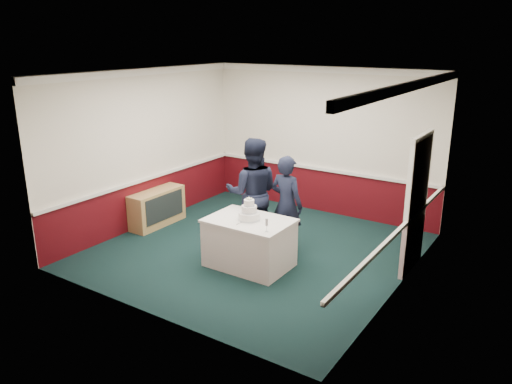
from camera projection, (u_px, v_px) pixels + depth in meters
The scene contains 9 objects.
ground at pixel (255, 250), 8.65m from camera, with size 5.00×5.00×0.00m, color #112A27.
room_shell at pixel (278, 133), 8.52m from camera, with size 5.00×5.00×3.00m.
sideboard at pixel (157, 208), 9.73m from camera, with size 0.41×1.20×0.70m.
cake_table at pixel (249, 242), 7.96m from camera, with size 1.32×0.92×0.79m.
wedding_cake at pixel (249, 213), 7.81m from camera, with size 0.35×0.35×0.36m.
cake_knife at pixel (240, 223), 7.70m from camera, with size 0.01×0.22×0.01m, color silver.
champagne_flute at pixel (267, 223), 7.32m from camera, with size 0.05×0.05×0.21m.
person_man at pixel (252, 193), 8.62m from camera, with size 0.94×0.73×1.93m, color black.
person_woman at pixel (286, 205), 8.38m from camera, with size 0.62×0.40×1.69m, color black.
Camera 1 is at (4.38, -6.65, 3.54)m, focal length 35.00 mm.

